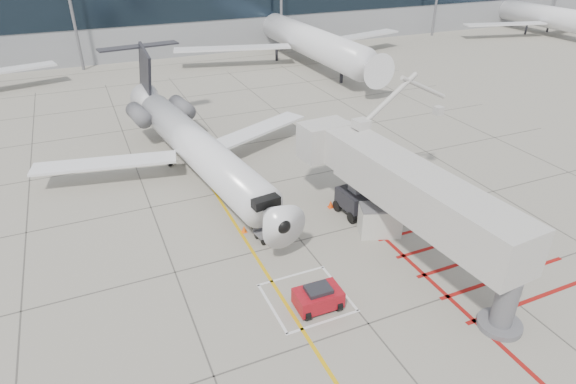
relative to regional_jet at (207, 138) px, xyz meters
name	(u,v)px	position (x,y,z in m)	size (l,w,h in m)	color
ground_plane	(331,277)	(3.21, -13.28, -4.01)	(260.00, 260.00, 0.00)	gray
regional_jet	(207,138)	(0.00, 0.00, 0.00)	(24.25, 30.58, 8.01)	white
jet_bridge	(421,204)	(8.59, -13.69, -0.27)	(8.85, 18.69, 7.47)	beige
pushback_tug	(318,297)	(1.42, -15.19, -3.31)	(2.39, 1.50, 1.40)	#A30F1A
baggage_cart	(269,231)	(1.45, -8.25, -3.46)	(1.72, 1.09, 1.09)	#5B5B60
ground_power_unit	(380,220)	(8.17, -10.60, -2.99)	(2.57, 1.50, 2.04)	beige
cone_nose	(244,229)	(0.25, -6.93, -3.76)	(0.35, 0.35, 0.49)	#FF5A0D
cone_side	(331,204)	(6.90, -6.41, -3.73)	(0.40, 0.40, 0.55)	#E8400C
bg_aircraft_c	(301,19)	(22.91, 32.72, 2.05)	(36.31, 40.35, 12.10)	silver
bg_aircraft_e	(552,3)	(72.53, 32.72, 1.58)	(33.52, 37.24, 11.17)	silver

